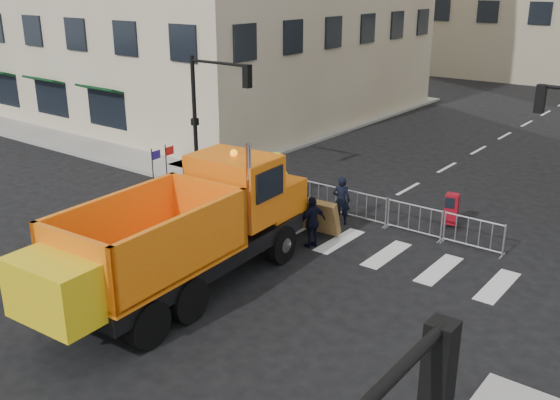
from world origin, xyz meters
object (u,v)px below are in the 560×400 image
Objects in this scene: cop_a at (341,200)px; plow_truck at (183,231)px; newspaper_box at (452,209)px; cop_c at (312,222)px; worker at (277,175)px; cop_b at (268,200)px.

plow_truck is at bearing 58.19° from cop_a.
plow_truck is 10.07m from newspaper_box.
worker is (-3.74, 2.90, 0.19)m from cop_c.
newspaper_box is (6.66, 1.53, -0.37)m from worker.
plow_truck is 5.47× the size of cop_b.
newspaper_box is (3.29, 2.10, -0.19)m from cop_a.
cop_c is 1.59× the size of newspaper_box.
cop_c reaches higher than newspaper_box.
cop_b is at bearing -88.06° from worker.
cop_c is 5.31m from newspaper_box.
newspaper_box is at bearing -27.10° from plow_truck.
newspaper_box is (5.21, 3.90, -0.30)m from cop_b.
newspaper_box is at bearing -16.68° from worker.
plow_truck reaches higher than cop_a.
cop_b is at bearing -84.66° from cop_c.
cop_a is 3.42m from worker.
cop_b is 2.35m from cop_c.
plow_truck is 9.92× the size of newspaper_box.
cop_c is at bearing 157.22° from cop_b.
cop_c is 4.74m from worker.
newspaper_box is (3.96, 9.19, -1.15)m from plow_truck.
cop_a is at bearing -146.38° from cop_b.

